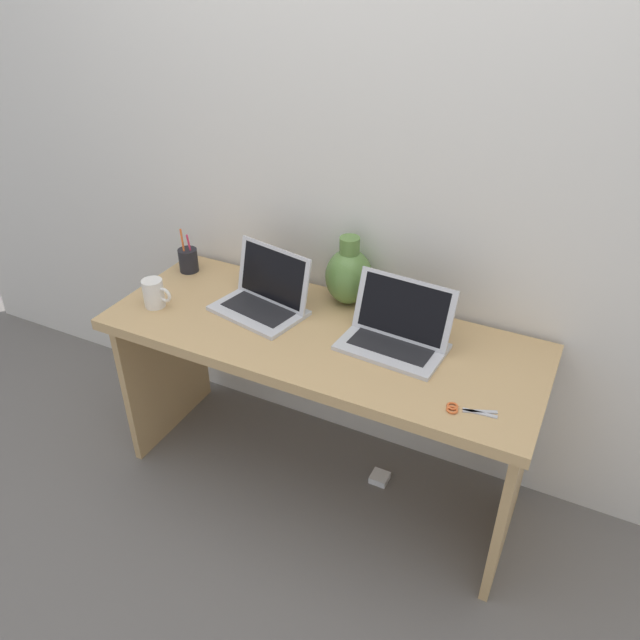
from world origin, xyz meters
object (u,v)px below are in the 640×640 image
at_px(laptop_right, 397,329).
at_px(green_vase, 349,275).
at_px(coffee_mug, 154,293).
at_px(pen_cup, 188,260).
at_px(power_brick, 380,478).
at_px(laptop_left, 265,294).
at_px(scissors, 462,409).

bearing_deg(laptop_right, green_vase, 144.78).
bearing_deg(coffee_mug, laptop_right, 10.58).
distance_m(pen_cup, power_brick, 1.17).
distance_m(laptop_left, pen_cup, 0.45).
relative_size(laptop_right, pen_cup, 1.90).
bearing_deg(laptop_right, power_brick, 134.42).
xyz_separation_m(coffee_mug, pen_cup, (-0.06, 0.28, -0.00)).
distance_m(laptop_right, green_vase, 0.32).
distance_m(laptop_left, power_brick, 0.89).
height_order(pen_cup, power_brick, pen_cup).
xyz_separation_m(laptop_right, pen_cup, (-0.94, 0.12, -0.01)).
bearing_deg(laptop_left, laptop_right, -0.45).
height_order(coffee_mug, scissors, coffee_mug).
xyz_separation_m(laptop_left, coffee_mug, (-0.37, -0.17, -0.01)).
relative_size(scissors, power_brick, 2.11).
height_order(laptop_left, pen_cup, laptop_left).
bearing_deg(laptop_right, scissors, -38.85).
bearing_deg(green_vase, pen_cup, -174.39).
height_order(laptop_right, power_brick, laptop_right).
distance_m(scissors, power_brick, 0.82).
height_order(coffee_mug, pen_cup, pen_cup).
height_order(pen_cup, scissors, pen_cup).
height_order(green_vase, scissors, green_vase).
bearing_deg(laptop_left, green_vase, 35.76).
bearing_deg(coffee_mug, laptop_left, 24.42).
xyz_separation_m(laptop_left, scissors, (0.80, -0.24, -0.06)).
distance_m(coffee_mug, power_brick, 1.15).
bearing_deg(power_brick, pen_cup, 174.90).
bearing_deg(pen_cup, laptop_right, -7.10).
relative_size(coffee_mug, power_brick, 1.69).
bearing_deg(scissors, laptop_left, 163.42).
relative_size(laptop_left, pen_cup, 1.93).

